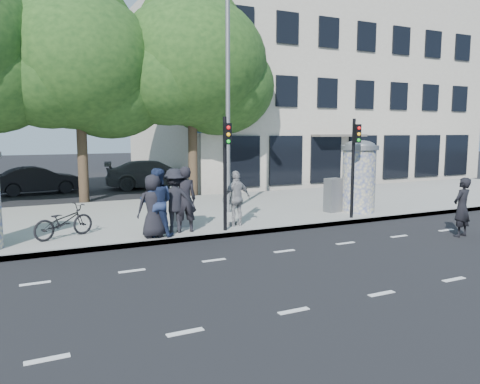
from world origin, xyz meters
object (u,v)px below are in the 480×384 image
car_right (154,174)px  ped_a (153,206)px  man_road (462,207)px  traffic_pole_near (226,162)px  car_mid (38,180)px  cabinet_left (180,206)px  ped_c (157,202)px  street_lamp (229,84)px  ped_e (236,198)px  bicycle (64,221)px  cabinet_right (333,195)px  ped_b (184,199)px  ped_d (175,201)px  traffic_pole_far (354,158)px  ad_column_right (359,175)px

car_right → ped_a: bearing=175.3°
man_road → traffic_pole_near: bearing=-37.4°
ped_a → car_mid: (-2.37, 12.82, -0.37)m
cabinet_left → car_right: bearing=90.7°
cabinet_left → ped_a: bearing=-121.7°
ped_c → man_road: (8.33, -3.35, -0.24)m
ped_c → street_lamp: bearing=-120.5°
ped_e → bicycle: ped_e is taller
bicycle → cabinet_left: size_ratio=1.43×
car_right → cabinet_right: bearing=-151.2°
traffic_pole_near → cabinet_right: size_ratio=2.72×
car_right → ped_e: bearing=-172.4°
ped_b → traffic_pole_near: bearing=170.5°
street_lamp → ped_d: street_lamp is taller
ped_a → ped_b: ped_b is taller
ped_b → car_right: size_ratio=0.37×
bicycle → car_mid: (-0.08, 11.76, 0.06)m
traffic_pole_far → ped_a: (-7.01, 0.06, -1.18)m
ad_column_right → cabinet_right: (-0.85, 0.38, -0.76)m
ped_d → car_mid: ped_d is taller
ad_column_right → cabinet_right: bearing=155.7°
ad_column_right → ped_b: 7.01m
ped_c → cabinet_left: bearing=-111.4°
ped_b → ped_c: 0.92m
ped_d → ped_e: (2.06, 0.09, -0.07)m
traffic_pole_far → car_right: 13.14m
ped_e → cabinet_right: bearing=-179.7°
bicycle → car_mid: 11.76m
car_mid → man_road: bearing=-152.2°
car_right → ped_c: bearing=175.7°
street_lamp → ped_b: 5.13m
ped_d → ped_a: bearing=41.3°
bicycle → cabinet_right: 9.44m
street_lamp → ped_a: (-3.61, -2.78, -3.75)m
ped_a → ped_d: (0.75, 0.38, 0.05)m
ad_column_right → ped_a: (-8.01, -0.85, -0.49)m
man_road → car_mid: (-10.82, 16.07, -0.21)m
traffic_pole_far → car_mid: bearing=126.0°
street_lamp → ped_b: bearing=-136.1°
street_lamp → cabinet_right: (3.55, -1.55, -4.02)m
ped_a → ped_e: (2.81, 0.47, -0.02)m
ped_e → car_right: bearing=-103.1°
ped_c → car_mid: (-2.49, 12.72, -0.44)m
street_lamp → ped_d: (-2.86, -2.41, -3.70)m
ad_column_right → cabinet_right: ad_column_right is taller
car_right → ped_d: bearing=178.1°
bicycle → car_right: (5.81, 11.47, 0.15)m
cabinet_left → ped_d: bearing=-105.5°
street_lamp → car_mid: street_lamp is taller
traffic_pole_near → ped_d: size_ratio=1.79×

